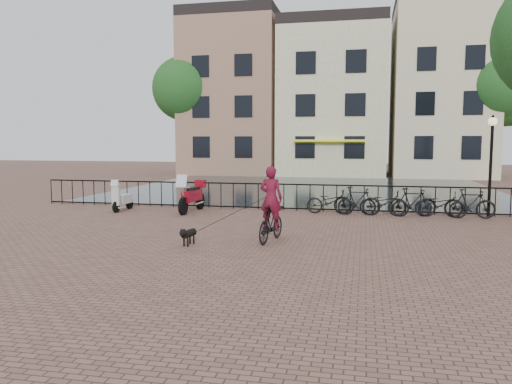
% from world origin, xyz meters
% --- Properties ---
extents(ground, '(100.00, 100.00, 0.00)m').
position_xyz_m(ground, '(0.00, 0.00, 0.00)').
color(ground, brown).
rests_on(ground, ground).
extents(canal_water, '(20.00, 20.00, 0.00)m').
position_xyz_m(canal_water, '(0.00, 17.30, 0.00)').
color(canal_water, black).
rests_on(canal_water, ground).
extents(railing, '(20.00, 0.05, 1.02)m').
position_xyz_m(railing, '(0.00, 8.00, 0.50)').
color(railing, black).
rests_on(railing, ground).
extents(canal_house_left, '(7.50, 9.00, 12.80)m').
position_xyz_m(canal_house_left, '(-7.50, 30.00, 6.40)').
color(canal_house_left, '#957556').
rests_on(canal_house_left, ground).
extents(canal_house_mid, '(8.00, 9.50, 11.80)m').
position_xyz_m(canal_house_mid, '(0.50, 30.00, 5.90)').
color(canal_house_mid, beige).
rests_on(canal_house_mid, ground).
extents(canal_house_right, '(7.00, 9.00, 13.30)m').
position_xyz_m(canal_house_right, '(8.50, 30.00, 6.65)').
color(canal_house_right, beige).
rests_on(canal_house_right, ground).
extents(tree_far_left, '(5.04, 5.04, 9.27)m').
position_xyz_m(tree_far_left, '(-11.00, 27.00, 6.73)').
color(tree_far_left, black).
rests_on(tree_far_left, ground).
extents(tree_far_right, '(4.76, 4.76, 8.76)m').
position_xyz_m(tree_far_right, '(12.00, 27.00, 6.35)').
color(tree_far_right, black).
rests_on(tree_far_right, ground).
extents(lamp_post, '(0.30, 0.30, 3.45)m').
position_xyz_m(lamp_post, '(7.20, 7.60, 2.38)').
color(lamp_post, black).
rests_on(lamp_post, ground).
extents(cyclist, '(0.81, 1.76, 2.33)m').
position_xyz_m(cyclist, '(0.63, 1.97, 0.88)').
color(cyclist, black).
rests_on(cyclist, ground).
extents(dog, '(0.33, 0.74, 0.48)m').
position_xyz_m(dog, '(-1.33, 1.09, 0.24)').
color(dog, black).
rests_on(dog, ground).
extents(motorcycle, '(0.63, 2.11, 1.49)m').
position_xyz_m(motorcycle, '(-3.27, 6.80, 0.74)').
color(motorcycle, maroon).
rests_on(motorcycle, ground).
extents(scooter, '(0.40, 1.35, 1.25)m').
position_xyz_m(scooter, '(-5.96, 6.57, 0.63)').
color(scooter, beige).
rests_on(scooter, ground).
extents(parked_bike_0, '(1.76, 0.75, 0.90)m').
position_xyz_m(parked_bike_0, '(1.80, 7.40, 0.45)').
color(parked_bike_0, black).
rests_on(parked_bike_0, ground).
extents(parked_bike_1, '(1.70, 0.63, 1.00)m').
position_xyz_m(parked_bike_1, '(2.75, 7.40, 0.50)').
color(parked_bike_1, black).
rests_on(parked_bike_1, ground).
extents(parked_bike_2, '(1.79, 0.85, 0.90)m').
position_xyz_m(parked_bike_2, '(3.70, 7.40, 0.45)').
color(parked_bike_2, black).
rests_on(parked_bike_2, ground).
extents(parked_bike_3, '(1.71, 0.70, 1.00)m').
position_xyz_m(parked_bike_3, '(4.65, 7.40, 0.50)').
color(parked_bike_3, black).
rests_on(parked_bike_3, ground).
extents(parked_bike_4, '(1.79, 0.88, 0.90)m').
position_xyz_m(parked_bike_4, '(5.60, 7.40, 0.45)').
color(parked_bike_4, black).
rests_on(parked_bike_4, ground).
extents(parked_bike_5, '(1.69, 0.57, 1.00)m').
position_xyz_m(parked_bike_5, '(6.55, 7.40, 0.50)').
color(parked_bike_5, black).
rests_on(parked_bike_5, ground).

